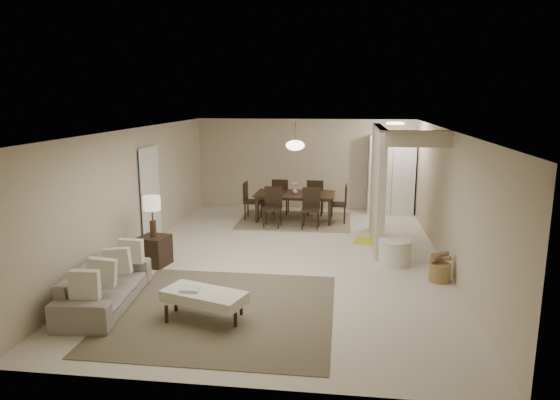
# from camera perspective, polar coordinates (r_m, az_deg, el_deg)

# --- Properties ---
(floor) EXTENTS (9.00, 9.00, 0.00)m
(floor) POSITION_cam_1_polar(r_m,az_deg,el_deg) (9.86, 0.71, -6.59)
(floor) COLOR beige
(floor) RESTS_ON ground
(ceiling) EXTENTS (9.00, 9.00, 0.00)m
(ceiling) POSITION_cam_1_polar(r_m,az_deg,el_deg) (9.38, 0.74, 8.07)
(ceiling) COLOR white
(ceiling) RESTS_ON back_wall
(back_wall) EXTENTS (6.00, 0.00, 6.00)m
(back_wall) POSITION_cam_1_polar(r_m,az_deg,el_deg) (13.96, 2.83, 4.11)
(back_wall) COLOR #C5B495
(back_wall) RESTS_ON floor
(left_wall) EXTENTS (0.00, 9.00, 9.00)m
(left_wall) POSITION_cam_1_polar(r_m,az_deg,el_deg) (10.31, -16.08, 0.94)
(left_wall) COLOR #C5B495
(left_wall) RESTS_ON floor
(right_wall) EXTENTS (0.00, 9.00, 9.00)m
(right_wall) POSITION_cam_1_polar(r_m,az_deg,el_deg) (9.68, 18.67, 0.09)
(right_wall) COLOR #C5B495
(right_wall) RESTS_ON floor
(partition) EXTENTS (0.15, 2.50, 2.50)m
(partition) POSITION_cam_1_polar(r_m,az_deg,el_deg) (10.73, 11.09, 1.59)
(partition) COLOR #C5B495
(partition) RESTS_ON floor
(doorway) EXTENTS (0.04, 0.90, 2.04)m
(doorway) POSITION_cam_1_polar(r_m,az_deg,el_deg) (10.89, -14.64, 0.34)
(doorway) COLOR black
(doorway) RESTS_ON floor
(pantry_cabinet) EXTENTS (1.20, 0.55, 2.10)m
(pantry_cabinet) POSITION_cam_1_polar(r_m,az_deg,el_deg) (13.66, 12.59, 2.83)
(pantry_cabinet) COLOR white
(pantry_cabinet) RESTS_ON floor
(flush_light) EXTENTS (0.44, 0.44, 0.05)m
(flush_light) POSITION_cam_1_polar(r_m,az_deg,el_deg) (12.57, 13.03, 8.52)
(flush_light) COLOR white
(flush_light) RESTS_ON ceiling
(living_rug) EXTENTS (3.20, 3.20, 0.01)m
(living_rug) POSITION_cam_1_polar(r_m,az_deg,el_deg) (7.57, -6.47, -12.46)
(living_rug) COLOR brown
(living_rug) RESTS_ON floor
(sofa) EXTENTS (2.14, 1.00, 0.60)m
(sofa) POSITION_cam_1_polar(r_m,az_deg,el_deg) (8.06, -19.35, -9.26)
(sofa) COLOR gray
(sofa) RESTS_ON floor
(ottoman_bench) EXTENTS (1.28, 0.88, 0.42)m
(ottoman_bench) POSITION_cam_1_polar(r_m,az_deg,el_deg) (7.22, -8.67, -10.90)
(ottoman_bench) COLOR beige
(ottoman_bench) RESTS_ON living_rug
(side_table) EXTENTS (0.60, 0.60, 0.56)m
(side_table) POSITION_cam_1_polar(r_m,az_deg,el_deg) (9.65, -14.18, -5.63)
(side_table) COLOR black
(side_table) RESTS_ON floor
(table_lamp) EXTENTS (0.32, 0.32, 0.76)m
(table_lamp) POSITION_cam_1_polar(r_m,az_deg,el_deg) (9.44, -14.43, -0.76)
(table_lamp) COLOR #44311D
(table_lamp) RESTS_ON side_table
(round_pouf) EXTENTS (0.61, 0.61, 0.47)m
(round_pouf) POSITION_cam_1_polar(r_m,az_deg,el_deg) (9.64, 12.98, -5.85)
(round_pouf) COLOR beige
(round_pouf) RESTS_ON floor
(wicker_basket) EXTENTS (0.45, 0.45, 0.31)m
(wicker_basket) POSITION_cam_1_polar(r_m,az_deg,el_deg) (9.03, 17.79, -7.88)
(wicker_basket) COLOR olive
(wicker_basket) RESTS_ON floor
(dining_rug) EXTENTS (2.80, 2.10, 0.01)m
(dining_rug) POSITION_cam_1_polar(r_m,az_deg,el_deg) (12.71, 1.70, -2.36)
(dining_rug) COLOR #77604A
(dining_rug) RESTS_ON floor
(dining_table) EXTENTS (2.03, 1.17, 0.70)m
(dining_table) POSITION_cam_1_polar(r_m,az_deg,el_deg) (12.63, 1.71, -0.83)
(dining_table) COLOR black
(dining_table) RESTS_ON dining_rug
(dining_chairs) EXTENTS (2.60, 1.90, 0.97)m
(dining_chairs) POSITION_cam_1_polar(r_m,az_deg,el_deg) (12.60, 1.71, -0.25)
(dining_chairs) COLOR black
(dining_chairs) RESTS_ON dining_rug
(vase) EXTENTS (0.15, 0.15, 0.14)m
(vase) POSITION_cam_1_polar(r_m,az_deg,el_deg) (12.55, 1.72, 1.04)
(vase) COLOR silver
(vase) RESTS_ON dining_table
(yellow_mat) EXTENTS (1.04, 0.73, 0.01)m
(yellow_mat) POSITION_cam_1_polar(r_m,az_deg,el_deg) (11.07, 11.01, -4.72)
(yellow_mat) COLOR yellow
(yellow_mat) RESTS_ON floor
(pendant_light) EXTENTS (0.46, 0.46, 0.71)m
(pendant_light) POSITION_cam_1_polar(r_m,az_deg,el_deg) (12.39, 1.75, 6.27)
(pendant_light) COLOR #44311D
(pendant_light) RESTS_ON ceiling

